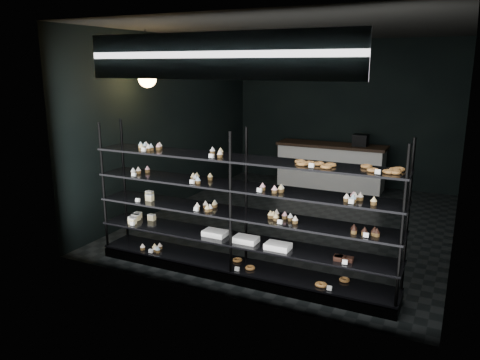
# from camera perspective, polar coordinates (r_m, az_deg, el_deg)

# --- Properties ---
(room) EXTENTS (5.01, 6.01, 3.20)m
(room) POSITION_cam_1_polar(r_m,az_deg,el_deg) (7.93, 7.29, 6.09)
(room) COLOR black
(room) RESTS_ON ground
(display_shelf) EXTENTS (4.00, 0.50, 1.91)m
(display_shelf) POSITION_cam_1_polar(r_m,az_deg,el_deg) (5.93, -0.37, -6.12)
(display_shelf) COLOR black
(display_shelf) RESTS_ON room
(signage) EXTENTS (3.30, 0.05, 0.50)m
(signage) POSITION_cam_1_polar(r_m,az_deg,el_deg) (5.17, -3.25, 14.88)
(signage) COLOR #0C0C3E
(signage) RESTS_ON room
(pendant_lamp) EXTENTS (0.28, 0.28, 0.87)m
(pendant_lamp) POSITION_cam_1_polar(r_m,az_deg,el_deg) (7.59, -11.24, 12.06)
(pendant_lamp) COLOR black
(pendant_lamp) RESTS_ON room
(service_counter) EXTENTS (2.36, 0.65, 1.23)m
(service_counter) POSITION_cam_1_polar(r_m,az_deg,el_deg) (10.50, 11.04, 1.77)
(service_counter) COLOR silver
(service_counter) RESTS_ON room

